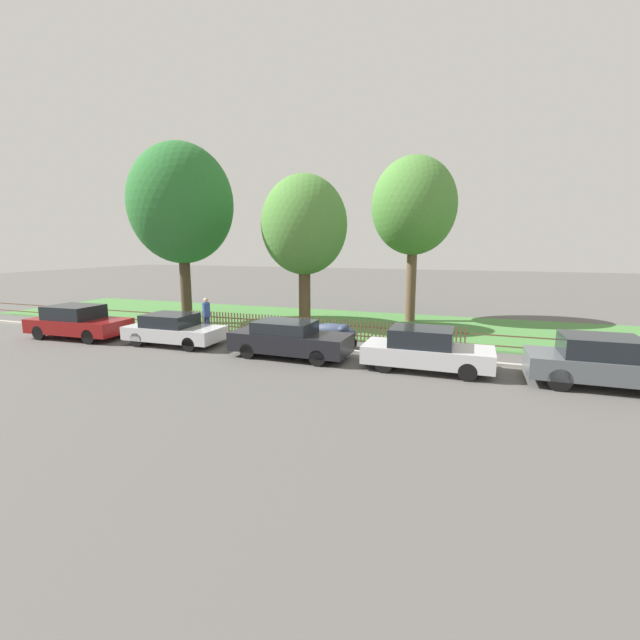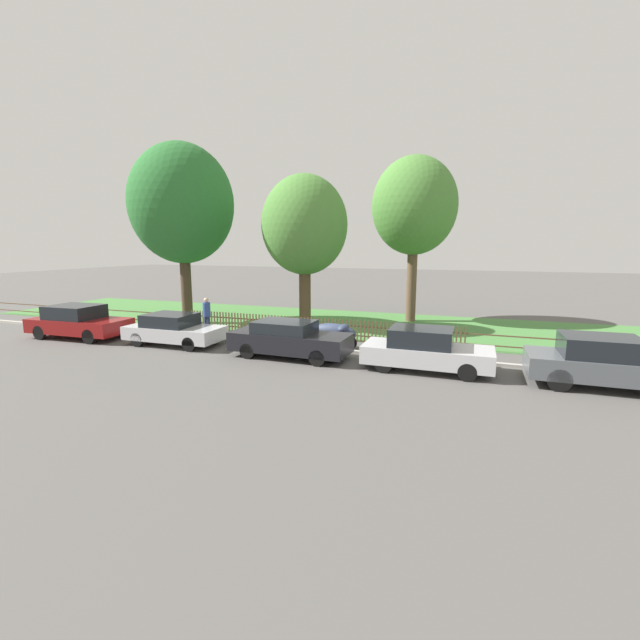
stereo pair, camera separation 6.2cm
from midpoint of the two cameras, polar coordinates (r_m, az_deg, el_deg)
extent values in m
plane|color=#565451|center=(17.12, -3.31, -3.86)|extent=(120.00, 120.00, 0.00)
cube|color=#B2ADA3|center=(17.19, -3.18, -3.59)|extent=(40.89, 0.20, 0.12)
cube|color=#477F3D|center=(22.85, 2.88, -0.35)|extent=(40.89, 8.31, 0.01)
cube|color=brown|center=(18.96, -0.81, -1.68)|extent=(40.89, 0.03, 0.05)
cube|color=brown|center=(18.88, -0.81, -0.46)|extent=(40.89, 0.03, 0.05)
cube|color=brown|center=(21.96, -16.61, 0.05)|extent=(0.06, 0.03, 0.93)
cube|color=brown|center=(21.86, -16.26, 0.02)|extent=(0.06, 0.03, 0.93)
cube|color=brown|center=(21.77, -15.92, 0.00)|extent=(0.06, 0.03, 0.93)
cube|color=brown|center=(21.68, -15.57, -0.03)|extent=(0.06, 0.03, 0.93)
cube|color=brown|center=(21.58, -15.22, -0.05)|extent=(0.06, 0.03, 0.93)
cube|color=brown|center=(21.49, -14.87, -0.08)|extent=(0.06, 0.03, 0.93)
cube|color=brown|center=(21.40, -14.52, -0.10)|extent=(0.06, 0.03, 0.93)
cube|color=brown|center=(21.31, -14.16, -0.13)|extent=(0.06, 0.03, 0.93)
cube|color=brown|center=(21.22, -13.80, -0.15)|extent=(0.06, 0.03, 0.93)
cube|color=brown|center=(21.13, -13.43, -0.18)|extent=(0.06, 0.03, 0.93)
cube|color=brown|center=(21.04, -13.06, -0.21)|extent=(0.06, 0.03, 0.93)
cube|color=brown|center=(20.96, -12.69, -0.23)|extent=(0.06, 0.03, 0.93)
cube|color=brown|center=(20.87, -12.32, -0.26)|extent=(0.06, 0.03, 0.93)
cube|color=brown|center=(20.79, -11.94, -0.29)|extent=(0.06, 0.03, 0.93)
cube|color=brown|center=(20.70, -11.56, -0.32)|extent=(0.06, 0.03, 0.93)
cube|color=brown|center=(20.62, -11.18, -0.34)|extent=(0.06, 0.03, 0.93)
cube|color=brown|center=(20.54, -10.79, -0.37)|extent=(0.06, 0.03, 0.93)
cube|color=brown|center=(20.45, -10.40, -0.40)|extent=(0.06, 0.03, 0.93)
cube|color=brown|center=(20.37, -10.01, -0.43)|extent=(0.06, 0.03, 0.93)
cube|color=brown|center=(20.29, -9.61, -0.46)|extent=(0.06, 0.03, 0.93)
cube|color=brown|center=(20.22, -9.22, -0.49)|extent=(0.06, 0.03, 0.93)
cube|color=brown|center=(20.14, -8.81, -0.51)|extent=(0.06, 0.03, 0.93)
cube|color=brown|center=(20.06, -8.41, -0.54)|extent=(0.06, 0.03, 0.93)
cube|color=brown|center=(19.99, -8.00, -0.57)|extent=(0.06, 0.03, 0.93)
cube|color=brown|center=(19.91, -7.59, -0.60)|extent=(0.06, 0.03, 0.93)
cube|color=brown|center=(19.84, -7.18, -0.63)|extent=(0.06, 0.03, 0.93)
cube|color=brown|center=(19.77, -6.76, -0.66)|extent=(0.06, 0.03, 0.93)
cube|color=brown|center=(19.69, -6.34, -0.69)|extent=(0.06, 0.03, 0.93)
cube|color=brown|center=(19.62, -5.92, -0.72)|extent=(0.06, 0.03, 0.93)
cube|color=brown|center=(19.56, -5.49, -0.75)|extent=(0.06, 0.03, 0.93)
cube|color=brown|center=(19.49, -5.06, -0.78)|extent=(0.06, 0.03, 0.93)
cube|color=brown|center=(19.42, -4.63, -0.81)|extent=(0.06, 0.03, 0.93)
cube|color=brown|center=(19.35, -4.19, -0.85)|extent=(0.06, 0.03, 0.93)
cube|color=brown|center=(19.29, -3.75, -0.88)|extent=(0.06, 0.03, 0.93)
cube|color=brown|center=(19.23, -3.31, -0.91)|extent=(0.06, 0.03, 0.93)
cube|color=brown|center=(19.16, -2.87, -0.94)|extent=(0.06, 0.03, 0.93)
cube|color=brown|center=(19.10, -2.42, -0.97)|extent=(0.06, 0.03, 0.93)
cube|color=brown|center=(19.04, -1.97, -1.00)|extent=(0.06, 0.03, 0.93)
cube|color=brown|center=(18.98, -1.52, -1.03)|extent=(0.06, 0.03, 0.93)
cube|color=brown|center=(18.93, -1.06, -1.07)|extent=(0.06, 0.03, 0.93)
cube|color=brown|center=(18.87, -0.61, -1.10)|extent=(0.06, 0.03, 0.93)
cube|color=brown|center=(18.81, -0.15, -1.13)|extent=(0.06, 0.03, 0.93)
cube|color=brown|center=(18.76, 0.32, -1.16)|extent=(0.06, 0.03, 0.93)
cube|color=brown|center=(18.71, 0.78, -1.20)|extent=(0.06, 0.03, 0.93)
cube|color=brown|center=(18.65, 1.25, -1.23)|extent=(0.06, 0.03, 0.93)
cube|color=brown|center=(18.60, 1.72, -1.26)|extent=(0.06, 0.03, 0.93)
cube|color=brown|center=(18.56, 2.20, -1.29)|extent=(0.06, 0.03, 0.93)
cube|color=brown|center=(18.51, 2.68, -1.33)|extent=(0.06, 0.03, 0.93)
cube|color=brown|center=(18.46, 3.15, -1.36)|extent=(0.06, 0.03, 0.93)
cube|color=brown|center=(18.42, 3.64, -1.39)|extent=(0.06, 0.03, 0.93)
cube|color=brown|center=(18.37, 4.12, -1.42)|extent=(0.06, 0.03, 0.93)
cube|color=brown|center=(18.33, 4.61, -1.46)|extent=(0.06, 0.03, 0.93)
cube|color=brown|center=(18.29, 5.09, -1.49)|extent=(0.06, 0.03, 0.93)
cube|color=brown|center=(18.25, 5.58, -1.52)|extent=(0.06, 0.03, 0.93)
cube|color=brown|center=(18.21, 6.08, -1.56)|extent=(0.06, 0.03, 0.93)
cube|color=brown|center=(18.17, 6.57, -1.59)|extent=(0.06, 0.03, 0.93)
cube|color=brown|center=(18.14, 7.07, -1.62)|extent=(0.06, 0.03, 0.93)
cube|color=brown|center=(18.10, 7.57, -1.66)|extent=(0.06, 0.03, 0.93)
cube|color=brown|center=(18.07, 8.07, -1.69)|extent=(0.06, 0.03, 0.93)
cube|color=brown|center=(18.04, 8.57, -1.72)|extent=(0.06, 0.03, 0.93)
cube|color=brown|center=(18.01, 9.07, -1.76)|extent=(0.06, 0.03, 0.93)
cube|color=brown|center=(17.98, 9.58, -1.79)|extent=(0.06, 0.03, 0.93)
cube|color=brown|center=(17.95, 10.09, -1.82)|extent=(0.06, 0.03, 0.93)
cube|color=brown|center=(17.93, 10.59, -1.86)|extent=(0.06, 0.03, 0.93)
cube|color=brown|center=(17.90, 11.10, -1.89)|extent=(0.06, 0.03, 0.93)
cube|color=brown|center=(17.88, 11.62, -1.92)|extent=(0.06, 0.03, 0.93)
cube|color=brown|center=(17.86, 12.13, -1.96)|extent=(0.06, 0.03, 0.93)
cube|color=brown|center=(17.84, 12.64, -1.99)|extent=(0.06, 0.03, 0.93)
cube|color=brown|center=(17.82, 13.16, -2.02)|extent=(0.06, 0.03, 0.93)
cube|color=brown|center=(17.80, 13.68, -2.05)|extent=(0.06, 0.03, 0.93)
cube|color=brown|center=(17.78, 14.19, -2.09)|extent=(0.06, 0.03, 0.93)
cube|color=brown|center=(17.77, 14.71, -2.12)|extent=(0.06, 0.03, 0.93)
cube|color=brown|center=(17.76, 15.23, -2.15)|extent=(0.06, 0.03, 0.93)
cube|color=brown|center=(17.74, 15.75, -2.18)|extent=(0.06, 0.03, 0.93)
cube|color=brown|center=(17.73, 16.27, -2.21)|extent=(0.06, 0.03, 0.93)
cube|color=brown|center=(17.73, 16.79, -2.25)|extent=(0.06, 0.03, 0.93)
cube|color=brown|center=(17.72, 17.31, -2.28)|extent=(0.06, 0.03, 0.93)
cube|color=brown|center=(17.71, 17.84, -2.31)|extent=(0.06, 0.03, 0.93)
cube|color=brown|center=(17.71, 18.36, -2.34)|extent=(0.06, 0.03, 0.93)
cube|color=brown|center=(17.71, 18.88, -2.37)|extent=(0.06, 0.03, 0.93)
cube|color=maroon|center=(21.79, -29.29, -0.60)|extent=(4.48, 2.05, 0.61)
cube|color=black|center=(21.86, -29.82, 0.97)|extent=(2.18, 1.77, 0.58)
cylinder|color=black|center=(21.48, -25.06, -1.10)|extent=(0.64, 0.16, 0.63)
cylinder|color=black|center=(20.27, -28.37, -1.97)|extent=(0.64, 0.16, 0.63)
cylinder|color=black|center=(23.40, -29.99, -0.66)|extent=(0.64, 0.16, 0.63)
cylinder|color=black|center=(22.30, -33.26, -1.43)|extent=(0.64, 0.16, 0.63)
cube|color=#BCBCC1|center=(18.66, -18.68, -1.60)|extent=(4.05, 1.81, 0.54)
cube|color=black|center=(18.69, -19.26, 0.02)|extent=(1.95, 1.60, 0.50)
cylinder|color=black|center=(18.62, -14.10, -2.11)|extent=(0.58, 0.15, 0.58)
cylinder|color=black|center=(17.34, -16.98, -3.13)|extent=(0.58, 0.15, 0.58)
cylinder|color=black|center=(20.08, -20.07, -1.56)|extent=(0.58, 0.15, 0.58)
cylinder|color=black|center=(18.89, -23.12, -2.45)|extent=(0.58, 0.15, 0.58)
cube|color=black|center=(15.74, -3.87, -2.91)|extent=(4.45, 1.78, 0.68)
cube|color=black|center=(15.72, -4.62, -0.89)|extent=(2.15, 1.56, 0.42)
cylinder|color=black|center=(15.99, 1.76, -3.78)|extent=(0.58, 0.15, 0.57)
cylinder|color=black|center=(14.60, -0.28, -5.11)|extent=(0.58, 0.15, 0.57)
cylinder|color=black|center=(17.08, -6.91, -2.97)|extent=(0.58, 0.15, 0.57)
cylinder|color=black|center=(15.78, -9.56, -4.10)|extent=(0.58, 0.15, 0.57)
cube|color=#BCBCC1|center=(14.51, 14.19, -4.51)|extent=(4.15, 1.69, 0.58)
cube|color=black|center=(14.40, 13.47, -2.20)|extent=(2.00, 1.52, 0.59)
cylinder|color=black|center=(15.25, 19.29, -5.04)|extent=(0.56, 0.14, 0.56)
cylinder|color=black|center=(13.77, 19.16, -6.62)|extent=(0.56, 0.14, 0.56)
cylinder|color=black|center=(15.48, 9.72, -4.40)|extent=(0.56, 0.14, 0.56)
cylinder|color=black|center=(14.02, 8.55, -5.87)|extent=(0.56, 0.14, 0.56)
cube|color=#51565B|center=(14.91, 33.99, -5.30)|extent=(4.26, 1.83, 0.63)
cube|color=black|center=(14.72, 33.42, -2.97)|extent=(2.05, 1.63, 0.59)
cylinder|color=black|center=(15.48, 28.42, -5.30)|extent=(0.66, 0.15, 0.66)
cylinder|color=black|center=(13.90, 29.44, -7.01)|extent=(0.66, 0.15, 0.66)
cylinder|color=black|center=(16.99, 4.16, -3.06)|extent=(0.54, 0.12, 0.53)
cylinder|color=black|center=(17.49, -0.48, -2.65)|extent=(0.54, 0.12, 0.53)
ellipsoid|color=#2D3851|center=(17.15, 1.81, -1.75)|extent=(1.99, 0.70, 0.80)
ellipsoid|color=#2D3851|center=(16.96, 3.29, -1.16)|extent=(0.48, 0.80, 0.37)
cylinder|color=#473828|center=(23.55, -17.37, 5.04)|extent=(0.55, 0.55, 4.51)
ellipsoid|color=#286B2D|center=(23.58, -17.87, 14.54)|extent=(5.24, 5.24, 6.02)
cylinder|color=brown|center=(21.04, -1.94, 3.90)|extent=(0.57, 0.57, 3.74)
ellipsoid|color=#4C8438|center=(20.94, -1.99, 12.56)|extent=(4.12, 4.12, 4.74)
cylinder|color=brown|center=(23.59, 12.20, 5.53)|extent=(0.53, 0.53, 4.72)
ellipsoid|color=#4C8438|center=(23.62, 12.55, 14.65)|extent=(4.42, 4.42, 5.08)
cylinder|color=#2D3351|center=(20.43, -14.54, -0.73)|extent=(0.15, 0.15, 0.82)
cylinder|color=#2D3351|center=(20.64, -14.88, -0.64)|extent=(0.15, 0.15, 0.82)
cylinder|color=#334C93|center=(20.42, -14.80, 1.36)|extent=(0.46, 0.46, 0.65)
sphere|color=beige|center=(20.36, -14.86, 2.57)|extent=(0.22, 0.22, 0.22)
camera|label=1|loc=(0.03, -89.90, 0.02)|focal=24.00mm
camera|label=2|loc=(0.03, 90.10, -0.02)|focal=24.00mm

